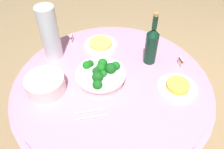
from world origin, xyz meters
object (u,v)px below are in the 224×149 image
(plate_stack, at_px, (45,84))
(food_plate_fried_egg, at_px, (178,87))
(food_plate_noodles, at_px, (101,44))
(wine_bottle, at_px, (152,45))
(label_placard_mid, at_px, (181,62))
(label_placard_front, at_px, (72,38))
(broccoli_bowl, at_px, (101,75))
(decorative_fruit_vase, at_px, (50,36))
(serving_tongs, at_px, (89,114))

(plate_stack, bearing_deg, food_plate_fried_egg, 104.11)
(food_plate_fried_egg, relative_size, food_plate_noodles, 1.00)
(wine_bottle, height_order, food_plate_fried_egg, wine_bottle)
(food_plate_fried_egg, xyz_separation_m, label_placard_mid, (-0.20, 0.01, 0.02))
(food_plate_noodles, distance_m, label_placard_front, 0.20)
(food_plate_fried_egg, relative_size, label_placard_mid, 4.00)
(broccoli_bowl, height_order, food_plate_noodles, broccoli_bowl)
(wine_bottle, distance_m, label_placard_mid, 0.21)
(decorative_fruit_vase, height_order, label_placard_front, decorative_fruit_vase)
(food_plate_noodles, bearing_deg, broccoli_bowl, 15.67)
(wine_bottle, bearing_deg, plate_stack, -54.77)
(broccoli_bowl, xyz_separation_m, food_plate_fried_egg, (-0.04, 0.43, -0.03))
(food_plate_noodles, bearing_deg, plate_stack, -22.42)
(label_placard_front, bearing_deg, wine_bottle, 82.15)
(plate_stack, bearing_deg, decorative_fruit_vase, -164.69)
(wine_bottle, bearing_deg, food_plate_noodles, -103.42)
(plate_stack, distance_m, label_placard_front, 0.44)
(broccoli_bowl, distance_m, wine_bottle, 0.35)
(broccoli_bowl, bearing_deg, label_placard_front, -136.51)
(decorative_fruit_vase, distance_m, serving_tongs, 0.54)
(label_placard_front, height_order, label_placard_mid, same)
(wine_bottle, relative_size, label_placard_front, 6.11)
(label_placard_mid, bearing_deg, serving_tongs, -42.19)
(food_plate_noodles, relative_size, label_placard_front, 4.00)
(plate_stack, height_order, food_plate_fried_egg, plate_stack)
(broccoli_bowl, distance_m, serving_tongs, 0.25)
(serving_tongs, distance_m, label_placard_mid, 0.65)
(food_plate_noodles, bearing_deg, label_placard_mid, 81.76)
(label_placard_front, bearing_deg, decorative_fruit_vase, -20.55)
(food_plate_fried_egg, xyz_separation_m, label_placard_front, (-0.27, -0.72, 0.02))
(plate_stack, bearing_deg, broccoli_bowl, 116.58)
(decorative_fruit_vase, distance_m, label_placard_mid, 0.80)
(plate_stack, relative_size, serving_tongs, 1.28)
(wine_bottle, height_order, food_plate_noodles, wine_bottle)
(food_plate_fried_egg, bearing_deg, broccoli_bowl, -84.69)
(food_plate_fried_egg, distance_m, label_placard_front, 0.76)
(food_plate_noodles, bearing_deg, wine_bottle, 76.58)
(plate_stack, relative_size, label_placard_front, 3.82)
(food_plate_fried_egg, distance_m, label_placard_mid, 0.20)
(broccoli_bowl, bearing_deg, food_plate_fried_egg, 95.31)
(wine_bottle, height_order, serving_tongs, wine_bottle)
(decorative_fruit_vase, xyz_separation_m, serving_tongs, (0.39, 0.35, -0.14))
(label_placard_front, bearing_deg, label_placard_mid, 84.50)
(food_plate_noodles, xyz_separation_m, label_placard_front, (0.01, -0.20, 0.02))
(decorative_fruit_vase, bearing_deg, wine_bottle, 98.06)
(broccoli_bowl, relative_size, decorative_fruit_vase, 0.82)
(wine_bottle, distance_m, label_placard_front, 0.55)
(wine_bottle, xyz_separation_m, label_placard_front, (-0.07, -0.54, -0.10))
(serving_tongs, bearing_deg, plate_stack, -111.17)
(plate_stack, xyz_separation_m, label_placard_front, (-0.44, -0.02, -0.01))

